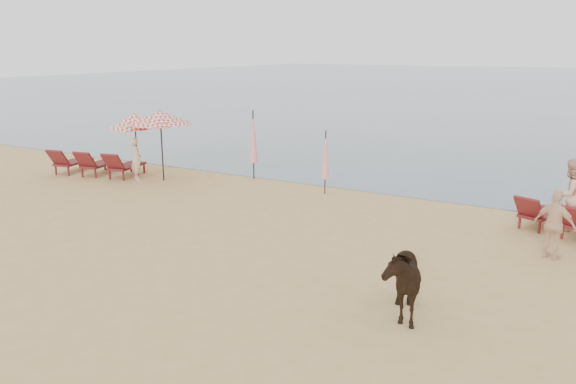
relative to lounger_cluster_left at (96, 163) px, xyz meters
name	(u,v)px	position (x,y,z in m)	size (l,w,h in m)	color
ground	(160,304)	(9.82, -7.40, -0.49)	(120.00, 120.00, 0.00)	tan
sea	(550,83)	(9.82, 72.60, -0.49)	(160.00, 140.00, 0.06)	#51606B
lounger_cluster_left	(96,163)	(0.00, 0.00, 0.00)	(3.47, 2.42, 0.70)	maroon
umbrella_open_left_a	(160,118)	(2.86, 0.59, 1.84)	(2.28, 2.28, 2.59)	black
umbrella_open_left_b	(135,120)	(1.51, 0.69, 1.66)	(1.94, 1.98, 2.47)	black
umbrella_closed_left	(253,137)	(5.62, 2.47, 1.09)	(0.31, 0.31, 2.56)	black
umbrella_closed_right	(325,155)	(8.91, 1.76, 0.83)	(0.26, 0.26, 2.14)	black
cow	(398,278)	(13.89, -5.57, 0.24)	(0.78, 1.71, 1.44)	black
beachgoer_left	(136,159)	(1.95, 0.18, 0.31)	(0.58, 0.38, 1.58)	#D4A685
beachgoer_right_a	(570,195)	(16.26, 1.43, 0.49)	(0.95, 0.74, 1.95)	tan
beachgoer_right_b	(555,225)	(16.11, -1.09, 0.33)	(0.95, 0.40, 1.62)	#DEB28A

